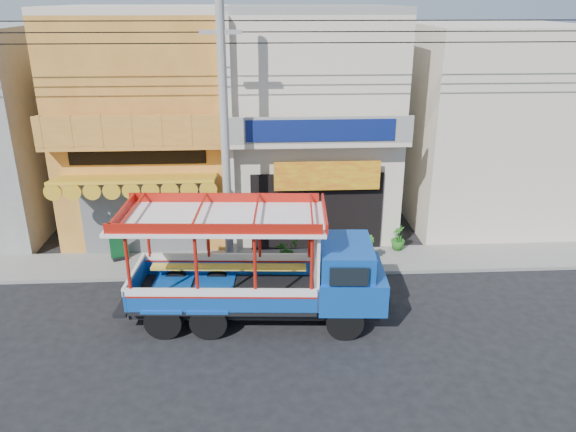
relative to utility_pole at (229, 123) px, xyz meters
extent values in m
plane|color=black|center=(0.85, -3.30, -5.03)|extent=(90.00, 90.00, 0.00)
cube|color=slate|center=(0.85, 0.70, -4.97)|extent=(30.00, 2.00, 0.12)
cube|color=#C0742A|center=(-3.15, 4.70, -1.03)|extent=(6.00, 6.00, 8.00)
cube|color=#595B5E|center=(-3.15, 1.68, -3.63)|extent=(4.20, 0.10, 2.60)
cube|color=gold|center=(-3.15, 0.95, -1.98)|extent=(5.20, 1.50, 0.31)
cube|color=#C0742A|center=(-3.15, 1.35, -0.98)|extent=(6.00, 0.70, 0.18)
cube|color=#C0742A|center=(-3.15, 1.05, -0.43)|extent=(6.00, 0.12, 0.95)
cube|color=black|center=(-3.15, 1.67, -1.48)|extent=(4.50, 0.04, 0.45)
cube|color=beige|center=(-3.15, 4.70, 3.09)|extent=(6.00, 6.00, 0.24)
cube|color=beige|center=(2.85, 4.70, -1.03)|extent=(6.00, 6.00, 8.00)
cube|color=black|center=(2.85, 1.68, -3.53)|extent=(4.60, 0.12, 2.80)
cube|color=yellow|center=(3.15, 1.40, -2.13)|extent=(3.60, 0.05, 1.00)
cube|color=beige|center=(2.85, 1.35, -0.98)|extent=(6.00, 0.70, 0.18)
cube|color=gray|center=(2.85, 1.05, -0.48)|extent=(6.00, 0.12, 0.85)
cube|color=navy|center=(2.85, 0.98, -0.48)|extent=(4.80, 0.06, 0.70)
cube|color=gray|center=(2.85, 4.70, 3.09)|extent=(6.00, 6.00, 0.24)
cube|color=beige|center=(-0.15, 1.55, -1.03)|extent=(0.35, 0.30, 8.00)
cube|color=beige|center=(9.85, 4.70, -1.23)|extent=(6.00, 6.00, 7.60)
cylinder|color=gray|center=(-0.15, 0.00, -0.53)|extent=(0.26, 0.26, 9.00)
cube|color=gray|center=(-0.15, 0.00, 2.57)|extent=(1.20, 0.12, 0.12)
cylinder|color=black|center=(0.85, 0.00, 2.27)|extent=(28.00, 0.04, 0.04)
cylinder|color=black|center=(0.85, 0.00, 2.57)|extent=(28.00, 0.04, 0.04)
cylinder|color=black|center=(0.85, 0.00, 2.87)|extent=(28.00, 0.04, 0.04)
cylinder|color=black|center=(3.04, -3.89, -4.53)|extent=(1.02, 0.34, 1.00)
cylinder|color=black|center=(3.16, -1.99, -4.53)|extent=(1.02, 0.34, 1.00)
cylinder|color=black|center=(-0.56, -3.66, -4.53)|extent=(1.02, 0.34, 1.00)
cylinder|color=black|center=(-0.44, -1.76, -4.53)|extent=(1.02, 0.34, 1.00)
cylinder|color=black|center=(-1.76, -3.58, -4.53)|extent=(1.02, 0.34, 1.00)
cylinder|color=black|center=(-1.64, -1.68, -4.53)|extent=(1.02, 0.34, 1.00)
cube|color=black|center=(0.70, -2.78, -4.43)|extent=(6.82, 2.08, 0.28)
cube|color=blue|center=(3.30, -2.95, -3.88)|extent=(1.94, 2.31, 0.90)
cube|color=blue|center=(3.15, -2.94, -3.08)|extent=(1.53, 2.11, 0.75)
cube|color=black|center=(3.85, -2.98, -3.13)|extent=(0.17, 1.76, 0.55)
cube|color=black|center=(-0.13, -2.73, -4.23)|extent=(5.09, 2.52, 0.12)
cube|color=blue|center=(-0.19, -3.79, -3.88)|extent=(4.95, 0.40, 0.60)
cube|color=white|center=(-0.19, -3.79, -3.61)|extent=(4.95, 0.41, 0.22)
cube|color=blue|center=(-0.06, -1.67, -3.88)|extent=(4.95, 0.40, 0.60)
cube|color=white|center=(-0.06, -1.67, -3.61)|extent=(4.95, 0.41, 0.22)
cylinder|color=#B6180E|center=(-2.52, -3.62, -2.78)|extent=(0.10, 0.10, 1.60)
cylinder|color=#B6180E|center=(-2.38, -1.54, -2.78)|extent=(0.10, 0.10, 1.60)
cube|color=white|center=(2.37, -2.89, -3.10)|extent=(0.21, 2.03, 2.25)
cube|color=white|center=(-0.23, -2.72, -1.98)|extent=(5.71, 2.80, 0.10)
cube|color=#B6180E|center=(-0.23, -2.72, -1.80)|extent=(5.50, 2.69, 0.26)
cube|color=black|center=(-3.96, 1.10, -4.87)|extent=(0.57, 0.45, 0.09)
cube|color=#0D4A21|center=(-3.96, 1.10, -4.41)|extent=(0.57, 0.30, 0.82)
imported|color=#25641C|center=(1.74, 0.50, -4.46)|extent=(1.06, 1.08, 0.90)
imported|color=#25641C|center=(4.36, 0.17, -4.38)|extent=(0.63, 0.71, 1.07)
imported|color=#25641C|center=(5.74, 1.40, -4.47)|extent=(0.56, 0.56, 0.88)
camera|label=1|loc=(0.83, -16.58, 3.47)|focal=35.00mm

